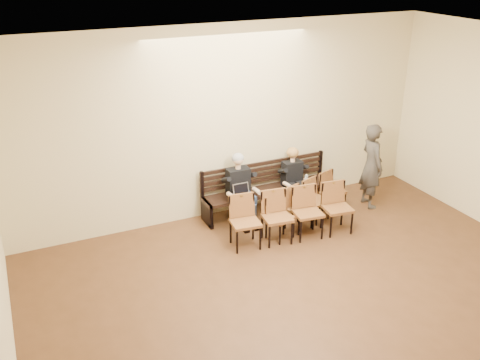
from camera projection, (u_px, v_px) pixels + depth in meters
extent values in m
cube|color=beige|center=(227.00, 123.00, 9.58)|extent=(8.00, 0.02, 3.50)
cube|color=white|center=(452.00, 89.00, 4.72)|extent=(8.00, 10.00, 0.02)
cube|color=black|center=(268.00, 200.00, 10.17)|extent=(2.60, 0.90, 0.45)
cube|color=silver|center=(244.00, 198.00, 9.48)|extent=(0.31, 0.25, 0.22)
cylinder|color=silver|center=(306.00, 185.00, 9.98)|extent=(0.07, 0.07, 0.22)
cube|color=black|center=(328.00, 189.00, 10.84)|extent=(0.35, 0.25, 0.26)
imported|color=#3A352F|center=(372.00, 160.00, 10.10)|extent=(0.54, 0.75, 1.90)
cube|color=brown|center=(308.00, 205.00, 9.61)|extent=(1.92, 1.02, 0.78)
cube|color=brown|center=(293.00, 216.00, 9.10)|extent=(2.21, 0.74, 0.89)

